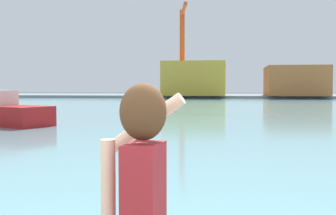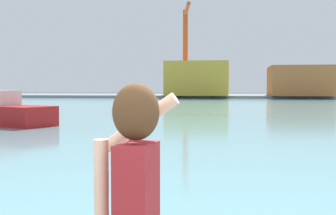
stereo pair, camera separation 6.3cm
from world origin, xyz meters
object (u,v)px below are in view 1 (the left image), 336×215
port_crane (183,43)px  boat_moored (1,112)px  person_photographer (142,195)px  warehouse_left (195,79)px  warehouse_right (295,81)px

port_crane → boat_moored: bearing=-94.2°
person_photographer → warehouse_left: 86.10m
warehouse_left → warehouse_right: size_ratio=1.00×
warehouse_left → warehouse_right: warehouse_left is taller
person_photographer → warehouse_right: warehouse_right is taller
warehouse_left → port_crane: bearing=-139.6°
warehouse_right → port_crane: size_ratio=0.79×
person_photographer → warehouse_right: 86.99m
boat_moored → person_photographer: bearing=-35.1°
warehouse_right → port_crane: port_crane is taller
warehouse_left → person_photographer: bearing=-85.7°
person_photographer → port_crane: bearing=10.9°
person_photographer → warehouse_left: warehouse_left is taller
person_photographer → boat_moored: person_photographer is taller
person_photographer → port_crane: (-8.74, 83.85, 9.10)m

